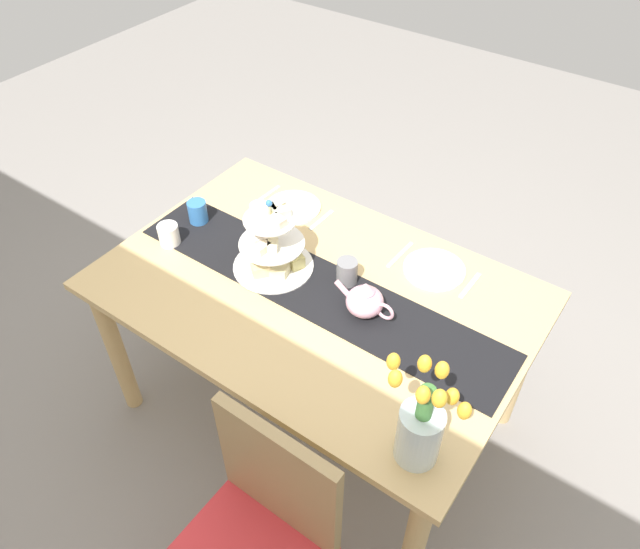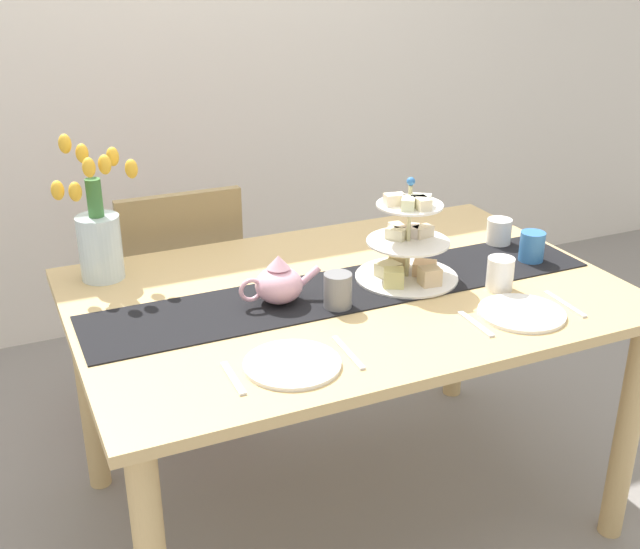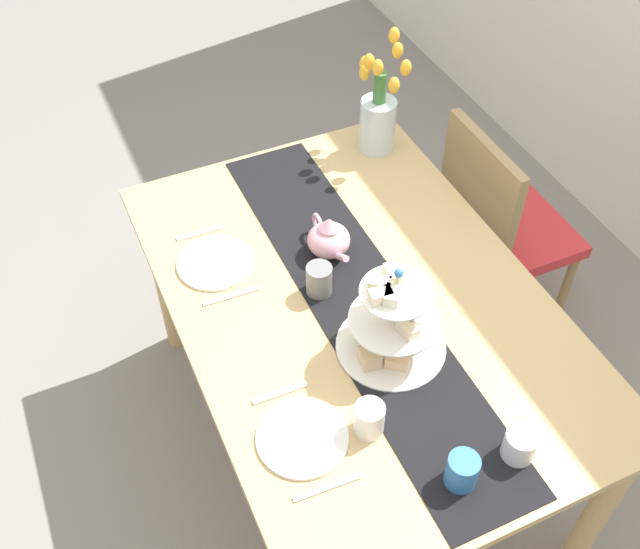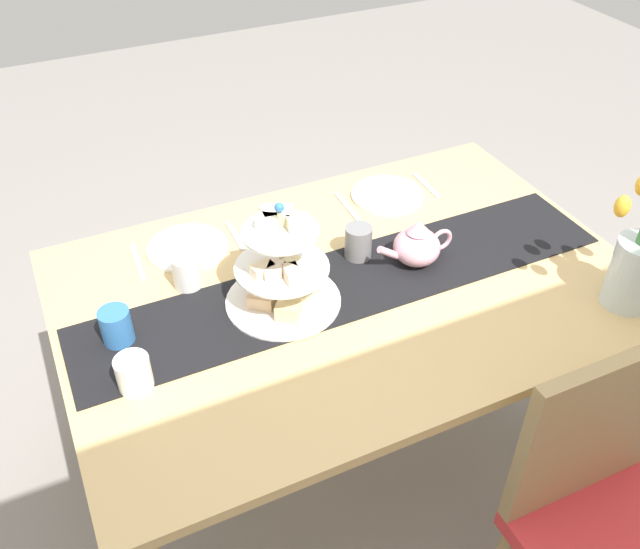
{
  "view_description": "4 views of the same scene",
  "coord_description": "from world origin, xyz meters",
  "px_view_note": "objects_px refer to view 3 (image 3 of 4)",
  "views": [
    {
      "loc": [
        -0.91,
        1.25,
        2.3
      ],
      "look_at": [
        -0.01,
        -0.02,
        0.82
      ],
      "focal_mm": 33.91,
      "sensor_mm": 36.0,
      "label": 1
    },
    {
      "loc": [
        -0.91,
        -1.81,
        1.69
      ],
      "look_at": [
        -0.05,
        0.07,
        0.79
      ],
      "focal_mm": 44.15,
      "sensor_mm": 36.0,
      "label": 2
    },
    {
      "loc": [
        1.24,
        -0.69,
        2.38
      ],
      "look_at": [
        -0.1,
        -0.08,
        0.81
      ],
      "focal_mm": 41.92,
      "sensor_mm": 36.0,
      "label": 3
    },
    {
      "loc": [
        0.68,
        1.26,
        1.95
      ],
      "look_at": [
        0.1,
        0.02,
        0.84
      ],
      "focal_mm": 38.63,
      "sensor_mm": 36.0,
      "label": 4
    }
  ],
  "objects_px": {
    "tulip_vase": "(378,114)",
    "cream_jug": "(520,445)",
    "chair_left": "(497,225)",
    "knife_left": "(231,296)",
    "fork_right": "(280,393)",
    "mug_grey": "(319,280)",
    "fork_left": "(200,233)",
    "dinner_plate_left": "(215,263)",
    "teapot": "(329,239)",
    "knife_right": "(327,488)",
    "dinner_plate_right": "(302,438)",
    "dining_table": "(358,322)",
    "tiered_cake_stand": "(392,326)",
    "mug_white_text": "(369,419)",
    "mug_orange": "(462,471)"
  },
  "relations": [
    {
      "from": "tulip_vase",
      "to": "cream_jug",
      "type": "xyz_separation_m",
      "value": [
        1.22,
        -0.25,
        -0.1
      ]
    },
    {
      "from": "chair_left",
      "to": "knife_left",
      "type": "height_order",
      "value": "chair_left"
    },
    {
      "from": "fork_right",
      "to": "mug_grey",
      "type": "xyz_separation_m",
      "value": [
        -0.28,
        0.24,
        0.05
      ]
    },
    {
      "from": "tulip_vase",
      "to": "fork_left",
      "type": "relative_size",
      "value": 2.78
    },
    {
      "from": "chair_left",
      "to": "dinner_plate_left",
      "type": "relative_size",
      "value": 3.96
    },
    {
      "from": "teapot",
      "to": "knife_right",
      "type": "bearing_deg",
      "value": -25.2
    },
    {
      "from": "teapot",
      "to": "tulip_vase",
      "type": "bearing_deg",
      "value": 137.24
    },
    {
      "from": "cream_jug",
      "to": "knife_right",
      "type": "height_order",
      "value": "cream_jug"
    },
    {
      "from": "dinner_plate_right",
      "to": "dining_table",
      "type": "bearing_deg",
      "value": 136.58
    },
    {
      "from": "cream_jug",
      "to": "knife_right",
      "type": "distance_m",
      "value": 0.47
    },
    {
      "from": "knife_right",
      "to": "mug_grey",
      "type": "distance_m",
      "value": 0.62
    },
    {
      "from": "teapot",
      "to": "fork_right",
      "type": "relative_size",
      "value": 1.59
    },
    {
      "from": "dining_table",
      "to": "tiered_cake_stand",
      "type": "relative_size",
      "value": 5.02
    },
    {
      "from": "tulip_vase",
      "to": "cream_jug",
      "type": "relative_size",
      "value": 4.91
    },
    {
      "from": "dining_table",
      "to": "knife_left",
      "type": "height_order",
      "value": "knife_left"
    },
    {
      "from": "mug_grey",
      "to": "fork_right",
      "type": "bearing_deg",
      "value": -40.48
    },
    {
      "from": "cream_jug",
      "to": "mug_grey",
      "type": "xyz_separation_m",
      "value": [
        -0.68,
        -0.22,
        0.01
      ]
    },
    {
      "from": "dining_table",
      "to": "mug_grey",
      "type": "height_order",
      "value": "mug_grey"
    },
    {
      "from": "teapot",
      "to": "knife_right",
      "type": "height_order",
      "value": "teapot"
    },
    {
      "from": "tulip_vase",
      "to": "mug_white_text",
      "type": "height_order",
      "value": "tulip_vase"
    },
    {
      "from": "dinner_plate_right",
      "to": "mug_orange",
      "type": "xyz_separation_m",
      "value": [
        0.26,
        0.29,
        0.04
      ]
    },
    {
      "from": "fork_right",
      "to": "mug_orange",
      "type": "bearing_deg",
      "value": 35.86
    },
    {
      "from": "knife_left",
      "to": "knife_right",
      "type": "xyz_separation_m",
      "value": [
        0.66,
        0.0,
        0.0
      ]
    },
    {
      "from": "teapot",
      "to": "knife_right",
      "type": "relative_size",
      "value": 1.4
    },
    {
      "from": "tiered_cake_stand",
      "to": "mug_grey",
      "type": "distance_m",
      "value": 0.28
    },
    {
      "from": "fork_left",
      "to": "knife_right",
      "type": "bearing_deg",
      "value": 0.0
    },
    {
      "from": "tulip_vase",
      "to": "mug_orange",
      "type": "bearing_deg",
      "value": -18.74
    },
    {
      "from": "dinner_plate_left",
      "to": "fork_right",
      "type": "xyz_separation_m",
      "value": [
        0.51,
        0.0,
        -0.0
      ]
    },
    {
      "from": "cream_jug",
      "to": "fork_left",
      "type": "distance_m",
      "value": 1.15
    },
    {
      "from": "teapot",
      "to": "tulip_vase",
      "type": "height_order",
      "value": "tulip_vase"
    },
    {
      "from": "tiered_cake_stand",
      "to": "fork_left",
      "type": "bearing_deg",
      "value": -152.86
    },
    {
      "from": "tiered_cake_stand",
      "to": "mug_grey",
      "type": "height_order",
      "value": "tiered_cake_stand"
    },
    {
      "from": "chair_left",
      "to": "knife_right",
      "type": "bearing_deg",
      "value": -52.88
    },
    {
      "from": "fork_right",
      "to": "mug_orange",
      "type": "xyz_separation_m",
      "value": [
        0.4,
        0.29,
        0.04
      ]
    },
    {
      "from": "teapot",
      "to": "cream_jug",
      "type": "distance_m",
      "value": 0.82
    },
    {
      "from": "knife_left",
      "to": "mug_grey",
      "type": "relative_size",
      "value": 1.79
    },
    {
      "from": "dining_table",
      "to": "dinner_plate_right",
      "type": "bearing_deg",
      "value": -43.42
    },
    {
      "from": "fork_right",
      "to": "knife_right",
      "type": "bearing_deg",
      "value": 0.0
    },
    {
      "from": "knife_left",
      "to": "dinner_plate_right",
      "type": "bearing_deg",
      "value": 0.0
    },
    {
      "from": "dinner_plate_left",
      "to": "cream_jug",
      "type": "bearing_deg",
      "value": 26.5
    },
    {
      "from": "teapot",
      "to": "cream_jug",
      "type": "height_order",
      "value": "teapot"
    },
    {
      "from": "chair_left",
      "to": "knife_left",
      "type": "relative_size",
      "value": 5.35
    },
    {
      "from": "fork_right",
      "to": "fork_left",
      "type": "bearing_deg",
      "value": 180.0
    },
    {
      "from": "tulip_vase",
      "to": "dinner_plate_right",
      "type": "xyz_separation_m",
      "value": [
        0.96,
        -0.71,
        -0.14
      ]
    },
    {
      "from": "fork_right",
      "to": "mug_grey",
      "type": "distance_m",
      "value": 0.37
    },
    {
      "from": "dinner_plate_right",
      "to": "teapot",
      "type": "bearing_deg",
      "value": 149.35
    },
    {
      "from": "mug_grey",
      "to": "mug_white_text",
      "type": "height_order",
      "value": "mug_grey"
    },
    {
      "from": "fork_left",
      "to": "mug_white_text",
      "type": "xyz_separation_m",
      "value": [
        0.85,
        0.16,
        0.04
      ]
    },
    {
      "from": "dining_table",
      "to": "mug_white_text",
      "type": "bearing_deg",
      "value": -23.49
    },
    {
      "from": "knife_left",
      "to": "chair_left",
      "type": "bearing_deg",
      "value": 98.11
    }
  ]
}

